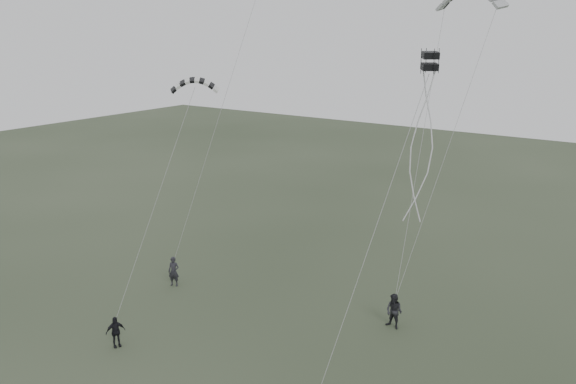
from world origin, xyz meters
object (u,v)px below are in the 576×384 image
Objects in this scene: flyer_center at (115,332)px; kite_striped at (195,80)px; flyer_left at (174,271)px; flyer_right at (394,311)px; kite_box at (430,61)px.

kite_striped is (-0.83, 7.29, 11.76)m from flyer_center.
flyer_left is at bearing 159.36° from kite_striped.
kite_box is (2.33, -3.47, 13.06)m from flyer_right.
flyer_center is 0.62× the size of kite_striped.
flyer_left is 7.15m from flyer_center.
flyer_right is at bearing -29.51° from kite_striped.
kite_box reaches higher than flyer_left.
kite_box reaches higher than kite_striped.
kite_striped is 13.94m from kite_box.
kite_box is at bearing -40.02° from flyer_center.
flyer_left is at bearing -160.02° from flyer_right.
kite_box is (12.97, 6.01, 13.21)m from flyer_center.
flyer_left is 13.63m from flyer_right.
flyer_center is at bearing -130.42° from flyer_right.
flyer_center is (2.68, -6.63, -0.13)m from flyer_left.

